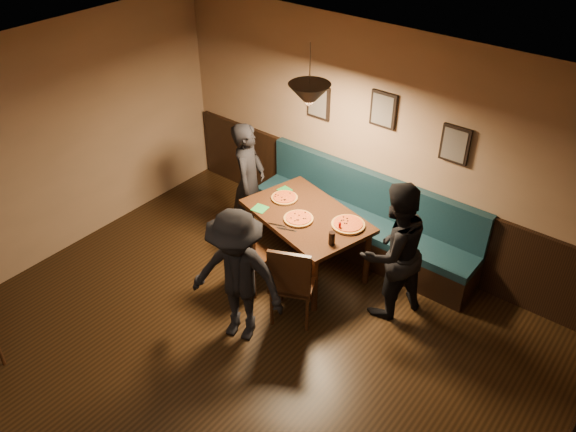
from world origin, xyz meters
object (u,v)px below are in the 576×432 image
object	(u,v)px
chair_near_left	(253,254)
chair_near_right	(294,280)
tabasco_bottle	(340,226)
booth_bench	(362,218)
diner_front	(237,278)
diner_left	(249,183)
diner_right	(393,251)
dining_table	(306,241)
soda_glass	(332,238)

from	to	relation	value
chair_near_left	chair_near_right	xyz separation A→B (m)	(0.68, -0.12, 0.06)
chair_near_left	tabasco_bottle	size ratio (longest dim) A/B	7.01
chair_near_right	booth_bench	bearing A→B (deg)	67.89
chair_near_right	diner_front	world-z (taller)	diner_front
diner_front	booth_bench	bearing A→B (deg)	66.85
diner_left	diner_right	distance (m)	2.12
chair_near_left	chair_near_right	distance (m)	0.70
dining_table	diner_front	size ratio (longest dim) A/B	0.94
diner_left	diner_right	bearing A→B (deg)	-116.63
booth_bench	dining_table	xyz separation A→B (m)	(-0.34, -0.69, -0.11)
diner_left	diner_right	world-z (taller)	diner_right
dining_table	diner_left	size ratio (longest dim) A/B	0.90
dining_table	soda_glass	distance (m)	0.77
chair_near_right	diner_left	world-z (taller)	diner_left
booth_bench	diner_left	xyz separation A→B (m)	(-1.30, -0.61, 0.31)
chair_near_right	diner_left	distance (m)	1.63
diner_right	soda_glass	bearing A→B (deg)	-41.72
tabasco_bottle	diner_left	bearing A→B (deg)	175.46
chair_near_left	diner_left	distance (m)	1.05
chair_near_left	diner_front	bearing A→B (deg)	-58.04
tabasco_bottle	chair_near_left	bearing A→B (deg)	-141.87
booth_bench	chair_near_right	xyz separation A→B (m)	(0.06, -1.45, 0.01)
booth_bench	chair_near_left	bearing A→B (deg)	-115.25
diner_front	chair_near_left	bearing A→B (deg)	103.63
soda_glass	booth_bench	bearing A→B (deg)	101.97
diner_right	diner_front	size ratio (longest dim) A/B	1.04
diner_front	tabasco_bottle	xyz separation A→B (m)	(0.36, 1.29, 0.07)
booth_bench	diner_front	size ratio (longest dim) A/B	1.92
chair_near_right	soda_glass	bearing A→B (deg)	48.07
booth_bench	tabasco_bottle	bearing A→B (deg)	-78.98
diner_right	chair_near_right	bearing A→B (deg)	-21.01
booth_bench	dining_table	size ratio (longest dim) A/B	2.05
chair_near_left	booth_bench	bearing A→B (deg)	66.21
booth_bench	soda_glass	world-z (taller)	booth_bench
chair_near_left	diner_left	size ratio (longest dim) A/B	0.56
dining_table	soda_glass	size ratio (longest dim) A/B	9.56
dining_table	tabasco_bottle	bearing A→B (deg)	11.05
chair_near_right	tabasco_bottle	bearing A→B (deg)	58.99
chair_near_left	diner_right	size ratio (longest dim) A/B	0.56
dining_table	tabasco_bottle	size ratio (longest dim) A/B	11.23
diner_right	dining_table	bearing A→B (deg)	-66.19
diner_left	diner_front	world-z (taller)	diner_left
booth_bench	tabasco_bottle	size ratio (longest dim) A/B	23.05
diner_right	tabasco_bottle	size ratio (longest dim) A/B	12.51
booth_bench	diner_left	size ratio (longest dim) A/B	1.85
booth_bench	diner_right	size ratio (longest dim) A/B	1.84
booth_bench	chair_near_right	bearing A→B (deg)	-87.74
diner_left	soda_glass	xyz separation A→B (m)	(1.51, -0.36, 0.05)
booth_bench	chair_near_right	size ratio (longest dim) A/B	2.92
tabasco_bottle	diner_front	bearing A→B (deg)	-105.72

